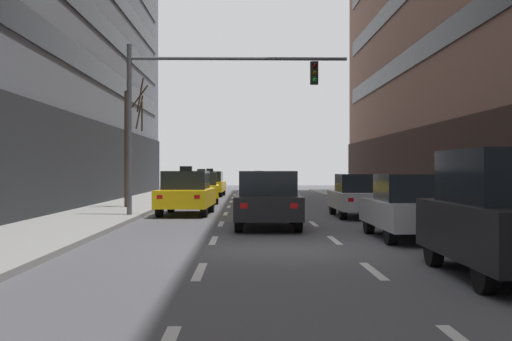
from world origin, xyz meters
The scene contains 27 objects.
ground_plane centered at (0.00, 0.00, 0.00)m, with size 120.00×120.00×0.00m, color #515156.
lane_stripe_l1_s3 centered at (-1.53, -3.00, 0.00)m, with size 0.16×2.00×0.01m, color silver.
lane_stripe_l1_s4 centered at (-1.53, 2.00, 0.00)m, with size 0.16×2.00×0.01m, color silver.
lane_stripe_l1_s5 centered at (-1.53, 7.00, 0.00)m, with size 0.16×2.00×0.01m, color silver.
lane_stripe_l1_s6 centered at (-1.53, 12.00, 0.00)m, with size 0.16×2.00×0.01m, color silver.
lane_stripe_l1_s7 centered at (-1.53, 17.00, 0.00)m, with size 0.16×2.00×0.01m, color silver.
lane_stripe_l1_s8 centered at (-1.53, 22.00, 0.00)m, with size 0.16×2.00×0.01m, color silver.
lane_stripe_l1_s9 centered at (-1.53, 27.00, 0.00)m, with size 0.16×2.00×0.01m, color silver.
lane_stripe_l1_s10 centered at (-1.53, 32.00, 0.00)m, with size 0.16×2.00×0.01m, color silver.
lane_stripe_l2_s3 centered at (1.53, -3.00, 0.00)m, with size 0.16×2.00×0.01m, color silver.
lane_stripe_l2_s4 centered at (1.53, 2.00, 0.00)m, with size 0.16×2.00×0.01m, color silver.
lane_stripe_l2_s5 centered at (1.53, 7.00, 0.00)m, with size 0.16×2.00×0.01m, color silver.
lane_stripe_l2_s6 centered at (1.53, 12.00, 0.00)m, with size 0.16×2.00×0.01m, color silver.
lane_stripe_l2_s7 centered at (1.53, 17.00, 0.00)m, with size 0.16×2.00×0.01m, color silver.
lane_stripe_l2_s8 centered at (1.53, 22.00, 0.00)m, with size 0.16×2.00×0.01m, color silver.
lane_stripe_l2_s9 centered at (1.53, 27.00, 0.00)m, with size 0.16×2.00×0.01m, color silver.
lane_stripe_l2_s10 centered at (1.53, 32.00, 0.00)m, with size 0.16×2.00×0.01m, color silver.
taxi_driving_0 centered at (-3.11, 29.33, 0.83)m, with size 2.03×4.55×1.87m.
taxi_driving_1 centered at (0.11, 29.49, 0.77)m, with size 1.85×4.19×1.72m.
taxi_driving_2 centered at (-3.06, 11.36, 0.86)m, with size 2.12×4.70×1.93m.
car_driving_3 centered at (-0.04, 5.49, 0.86)m, with size 2.03×4.69×1.75m.
taxi_driving_4 centered at (-3.09, 20.42, 0.81)m, with size 2.02×4.46×1.83m.
car_parked_1 centered at (3.53, -3.80, 1.05)m, with size 1.90×4.40×2.12m.
car_parked_2 centered at (3.53, 2.25, 0.82)m, with size 1.87×4.46×1.67m.
car_parked_3 centered at (3.53, 9.96, 0.80)m, with size 1.82×4.34×1.63m.
traffic_signal_0 centered at (-2.56, 9.45, 4.42)m, with size 8.08×0.35×6.24m.
street_tree_0 centered at (-5.91, 14.46, 2.88)m, with size 1.06×1.49×5.69m.
Camera 1 is at (-0.72, -14.39, 1.78)m, focal length 45.59 mm.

